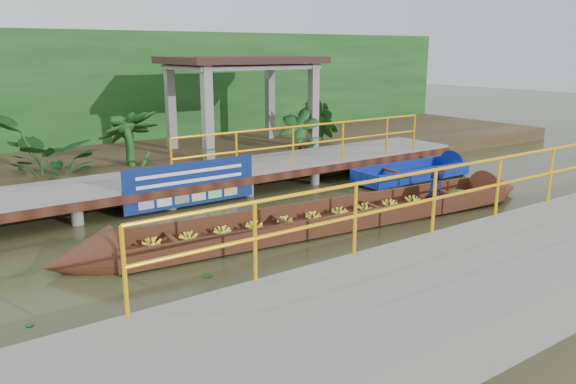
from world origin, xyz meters
TOP-DOWN VIEW (x-y plane):
  - ground at (0.00, 0.00)m, footprint 80.00×80.00m
  - land_strip at (0.00, 7.50)m, footprint 30.00×8.00m
  - far_dock at (0.02, 3.43)m, footprint 16.00×2.06m
  - near_dock at (1.00, -4.20)m, footprint 18.00×2.40m
  - pavilion at (3.00, 6.30)m, footprint 4.40×3.00m
  - foliage_backdrop at (0.00, 10.00)m, footprint 30.00×0.80m
  - vendor_boat at (1.35, -0.32)m, footprint 10.72×2.11m
  - moored_blue_boat at (6.35, 1.56)m, footprint 3.99×1.15m
  - blue_banner at (-0.59, 2.48)m, footprint 3.08×0.04m
  - tropical_plants at (-0.97, 5.30)m, footprint 14.24×1.24m

SIDE VIEW (x-z plane):
  - ground at x=0.00m, z-range 0.00..0.00m
  - moored_blue_boat at x=6.35m, z-range -0.30..0.64m
  - vendor_boat at x=1.35m, z-range -0.84..1.27m
  - land_strip at x=0.00m, z-range 0.00..0.45m
  - near_dock at x=1.00m, z-range -0.56..1.16m
  - far_dock at x=0.02m, z-range -0.35..1.30m
  - blue_banner at x=-0.59m, z-range 0.07..1.04m
  - tropical_plants at x=-0.97m, z-range 0.45..2.00m
  - foliage_backdrop at x=0.00m, z-range 0.00..4.00m
  - pavilion at x=3.00m, z-range 1.32..4.32m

